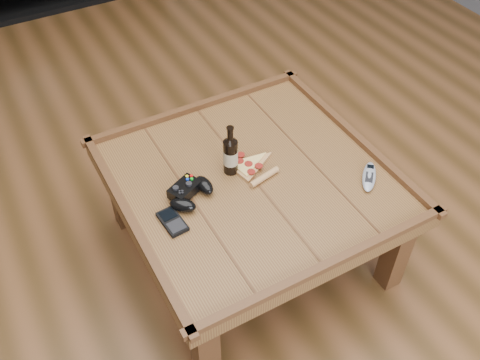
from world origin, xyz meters
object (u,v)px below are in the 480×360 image
pizza_slice (251,167)px  smartphone (172,221)px  beer_bottle (231,154)px  remote_control (369,177)px  coffee_table (252,187)px  game_controller (190,192)px

pizza_slice → smartphone: 0.39m
beer_bottle → remote_control: size_ratio=1.40×
pizza_slice → coffee_table: bearing=-127.0°
beer_bottle → remote_control: (0.44, -0.29, -0.08)m
coffee_table → game_controller: game_controller is taller
coffee_table → pizza_slice: 0.08m
game_controller → smartphone: (-0.11, -0.08, -0.02)m
beer_bottle → remote_control: 0.53m
game_controller → beer_bottle: bearing=-10.4°
coffee_table → smartphone: size_ratio=7.84×
pizza_slice → smartphone: size_ratio=2.03×
game_controller → pizza_slice: (0.27, 0.02, -0.02)m
beer_bottle → game_controller: size_ratio=1.11×
coffee_table → smartphone: 0.37m
pizza_slice → beer_bottle: bearing=147.4°
coffee_table → smartphone: bearing=-169.6°
pizza_slice → smartphone: bearing=-176.5°
beer_bottle → remote_control: bearing=-33.7°
game_controller → remote_control: 0.68m
beer_bottle → pizza_slice: bearing=-20.5°
beer_bottle → game_controller: 0.21m
remote_control → beer_bottle: bearing=-170.5°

